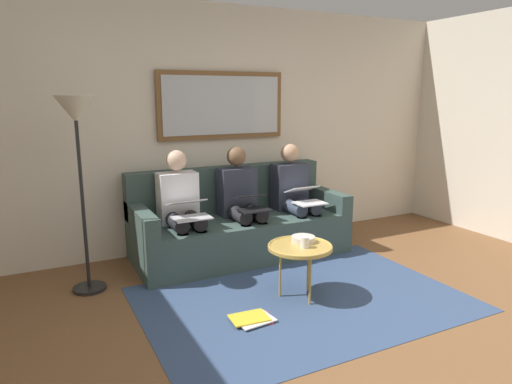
{
  "coord_description": "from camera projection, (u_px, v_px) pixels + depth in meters",
  "views": [
    {
      "loc": [
        1.94,
        2.13,
        1.67
      ],
      "look_at": [
        0.0,
        -1.7,
        0.75
      ],
      "focal_mm": 32.21,
      "sensor_mm": 36.0,
      "label": 1
    }
  ],
  "objects": [
    {
      "name": "laptop_white",
      "position": [
        305.0,
        195.0,
        4.8
      ],
      "size": [
        0.31,
        0.39,
        0.17
      ],
      "color": "white"
    },
    {
      "name": "laptop_black",
      "position": [
        251.0,
        202.0,
        4.51
      ],
      "size": [
        0.31,
        0.34,
        0.14
      ],
      "color": "black"
    },
    {
      "name": "framed_mirror",
      "position": [
        222.0,
        105.0,
        4.93
      ],
      "size": [
        1.43,
        0.05,
        0.72
      ],
      "color": "brown"
    },
    {
      "name": "coffee_table",
      "position": [
        300.0,
        248.0,
        3.76
      ],
      "size": [
        0.53,
        0.53,
        0.46
      ],
      "color": "tan",
      "rests_on": "ground_plane"
    },
    {
      "name": "person_left",
      "position": [
        294.0,
        193.0,
        5.01
      ],
      "size": [
        0.38,
        0.58,
        1.14
      ],
      "color": "#2D3342",
      "rests_on": "couch"
    },
    {
      "name": "person_middle",
      "position": [
        241.0,
        199.0,
        4.73
      ],
      "size": [
        0.38,
        0.58,
        1.14
      ],
      "color": "#2D3342",
      "rests_on": "couch"
    },
    {
      "name": "person_right",
      "position": [
        181.0,
        206.0,
        4.44
      ],
      "size": [
        0.38,
        0.58,
        1.14
      ],
      "color": "silver",
      "rests_on": "couch"
    },
    {
      "name": "area_rug",
      "position": [
        302.0,
        299.0,
        3.81
      ],
      "size": [
        2.6,
        1.8,
        0.01
      ],
      "primitive_type": "cube",
      "color": "#33476B",
      "rests_on": "ground_plane"
    },
    {
      "name": "couch",
      "position": [
        238.0,
        225.0,
        4.85
      ],
      "size": [
        2.2,
        0.9,
        0.9
      ],
      "color": "#384C47",
      "rests_on": "ground_plane"
    },
    {
      "name": "bowl",
      "position": [
        303.0,
        239.0,
        3.85
      ],
      "size": [
        0.2,
        0.2,
        0.05
      ],
      "primitive_type": "cylinder",
      "color": "beige",
      "rests_on": "coffee_table"
    },
    {
      "name": "standing_lamp",
      "position": [
        77.0,
        132.0,
        3.71
      ],
      "size": [
        0.32,
        0.32,
        1.66
      ],
      "color": "black",
      "rests_on": "ground_plane"
    },
    {
      "name": "laptop_silver",
      "position": [
        189.0,
        209.0,
        4.23
      ],
      "size": [
        0.34,
        0.37,
        0.16
      ],
      "color": "silver"
    },
    {
      "name": "magazine_stack",
      "position": [
        252.0,
        319.0,
        3.44
      ],
      "size": [
        0.34,
        0.28,
        0.03
      ],
      "color": "red",
      "rests_on": "ground_plane"
    },
    {
      "name": "ground_plane",
      "position": [
        370.0,
        356.0,
        3.08
      ],
      "size": [
        6.0,
        5.2,
        0.1
      ],
      "primitive_type": "cube",
      "color": "brown"
    },
    {
      "name": "wall_rear",
      "position": [
        219.0,
        128.0,
        5.06
      ],
      "size": [
        6.0,
        0.12,
        2.6
      ],
      "primitive_type": "cube",
      "color": "beige",
      "rests_on": "ground_plane"
    },
    {
      "name": "cup",
      "position": [
        305.0,
        242.0,
        3.7
      ],
      "size": [
        0.07,
        0.07,
        0.09
      ],
      "primitive_type": "cylinder",
      "color": "silver",
      "rests_on": "coffee_table"
    }
  ]
}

